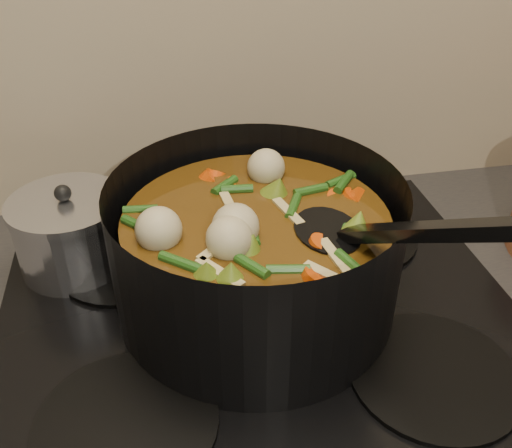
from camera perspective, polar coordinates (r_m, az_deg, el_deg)
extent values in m
cube|color=black|center=(0.72, 0.52, -11.52)|extent=(2.64, 0.64, 0.05)
cube|color=black|center=(0.70, 0.54, -9.51)|extent=(0.62, 0.54, 0.02)
cylinder|color=black|center=(0.60, -12.84, -18.85)|extent=(0.18, 0.18, 0.01)
cylinder|color=black|center=(0.65, 17.36, -14.14)|extent=(0.18, 0.18, 0.01)
cylinder|color=black|center=(0.78, -12.94, -3.69)|extent=(0.18, 0.18, 0.01)
cylinder|color=black|center=(0.83, 9.67, -1.14)|extent=(0.18, 0.18, 0.01)
cylinder|color=black|center=(0.66, 0.00, -2.45)|extent=(0.41, 0.41, 0.16)
cylinder|color=black|center=(0.70, 0.00, -7.48)|extent=(0.32, 0.32, 0.01)
cylinder|color=#4D2E0D|center=(0.66, 0.00, -3.40)|extent=(0.30, 0.30, 0.11)
cylinder|color=#DA4C0A|center=(0.64, 3.87, 0.84)|extent=(0.03, 0.04, 0.03)
cylinder|color=#DA4C0A|center=(0.69, 2.76, 3.67)|extent=(0.05, 0.04, 0.03)
cylinder|color=#DA4C0A|center=(0.72, -4.37, 4.79)|extent=(0.05, 0.05, 0.03)
cylinder|color=#DA4C0A|center=(0.64, -5.44, 0.80)|extent=(0.04, 0.04, 0.03)
cylinder|color=#DA4C0A|center=(0.58, -6.53, -3.40)|extent=(0.04, 0.04, 0.03)
cylinder|color=#DA4C0A|center=(0.60, 0.78, -1.87)|extent=(0.05, 0.05, 0.03)
cylinder|color=#DA4C0A|center=(0.61, 6.70, -1.34)|extent=(0.04, 0.04, 0.03)
cylinder|color=#DA4C0A|center=(0.69, 8.36, 2.91)|extent=(0.04, 0.04, 0.03)
cylinder|color=#DA4C0A|center=(0.68, 0.68, 3.24)|extent=(0.05, 0.05, 0.03)
cylinder|color=#DA4C0A|center=(0.69, -5.76, 3.45)|extent=(0.04, 0.05, 0.03)
cylinder|color=#DA4C0A|center=(0.63, -3.96, 0.02)|extent=(0.04, 0.03, 0.03)
sphere|color=tan|center=(0.64, 6.10, 2.17)|extent=(0.05, 0.05, 0.05)
sphere|color=tan|center=(0.68, -3.14, 4.21)|extent=(0.05, 0.05, 0.05)
sphere|color=tan|center=(0.58, -4.08, -1.40)|extent=(0.05, 0.05, 0.05)
sphere|color=tan|center=(0.61, 6.25, 0.62)|extent=(0.05, 0.05, 0.05)
cone|color=olive|center=(0.56, 3.43, -3.83)|extent=(0.04, 0.04, 0.04)
cone|color=olive|center=(0.67, 7.46, 2.88)|extent=(0.04, 0.04, 0.04)
cone|color=olive|center=(0.70, -3.52, 4.84)|extent=(0.04, 0.04, 0.04)
cone|color=olive|center=(0.59, -7.89, -1.38)|extent=(0.04, 0.04, 0.04)
cone|color=olive|center=(0.57, 5.28, -3.23)|extent=(0.04, 0.04, 0.04)
cylinder|color=#225017|center=(0.67, 2.30, 2.92)|extent=(0.01, 0.04, 0.01)
cylinder|color=#225017|center=(0.72, -2.31, 5.65)|extent=(0.04, 0.04, 0.01)
cylinder|color=#225017|center=(0.67, -6.97, 2.95)|extent=(0.05, 0.02, 0.01)
cylinder|color=#225017|center=(0.61, -6.32, -0.25)|extent=(0.03, 0.04, 0.01)
cylinder|color=#225017|center=(0.59, -2.02, -1.50)|extent=(0.03, 0.04, 0.01)
cylinder|color=#225017|center=(0.55, 4.57, -5.08)|extent=(0.05, 0.02, 0.01)
cylinder|color=#225017|center=(0.61, 8.16, -0.76)|extent=(0.04, 0.04, 0.01)
cylinder|color=#225017|center=(0.66, 5.57, 2.41)|extent=(0.01, 0.04, 0.01)
cylinder|color=#225017|center=(0.67, 1.24, 3.17)|extent=(0.04, 0.04, 0.01)
cylinder|color=#225017|center=(0.72, -4.58, 5.20)|extent=(0.05, 0.02, 0.01)
cylinder|color=#225017|center=(0.65, -7.92, 1.90)|extent=(0.03, 0.04, 0.01)
cylinder|color=#225017|center=(0.60, -5.67, -1.16)|extent=(0.03, 0.04, 0.01)
cylinder|color=#225017|center=(0.59, -0.78, -1.72)|extent=(0.05, 0.02, 0.01)
cylinder|color=#225017|center=(0.56, 7.13, -4.08)|extent=(0.04, 0.04, 0.01)
cube|color=tan|center=(0.64, -7.27, 1.33)|extent=(0.05, 0.01, 0.00)
cube|color=tan|center=(0.57, -2.20, -3.49)|extent=(0.02, 0.05, 0.00)
cube|color=tan|center=(0.61, 7.07, -0.86)|extent=(0.05, 0.03, 0.00)
cube|color=tan|center=(0.69, 3.71, 3.99)|extent=(0.04, 0.04, 0.00)
cube|color=tan|center=(0.68, -5.17, 3.39)|extent=(0.03, 0.05, 0.00)
cube|color=tan|center=(0.59, -6.15, -1.88)|extent=(0.05, 0.02, 0.00)
ellipsoid|color=black|center=(0.61, 7.16, -0.79)|extent=(0.08, 0.10, 0.01)
cube|color=black|center=(0.53, 16.91, -0.72)|extent=(0.11, 0.19, 0.12)
cylinder|color=silver|center=(0.78, -17.90, -1.18)|extent=(0.14, 0.14, 0.09)
cylinder|color=silver|center=(0.75, -18.55, 1.90)|extent=(0.15, 0.15, 0.01)
sphere|color=black|center=(0.74, -18.77, 2.94)|extent=(0.02, 0.02, 0.02)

